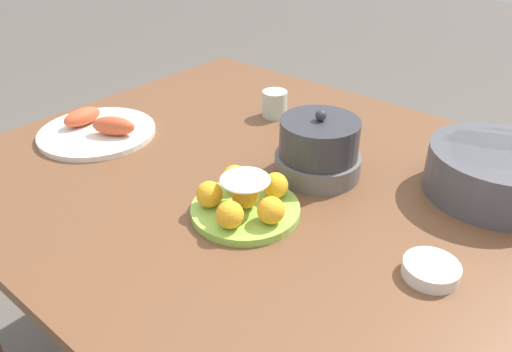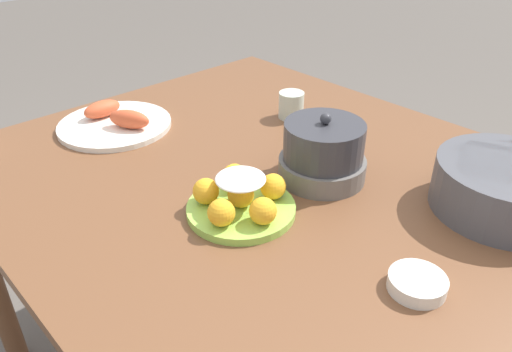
{
  "view_description": "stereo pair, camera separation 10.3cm",
  "coord_description": "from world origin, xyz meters",
  "views": [
    {
      "loc": [
        0.6,
        -0.74,
        1.31
      ],
      "look_at": [
        0.03,
        -0.07,
        0.78
      ],
      "focal_mm": 35.0,
      "sensor_mm": 36.0,
      "label": 1
    },
    {
      "loc": [
        0.68,
        -0.67,
        1.31
      ],
      "look_at": [
        0.03,
        -0.07,
        0.78
      ],
      "focal_mm": 35.0,
      "sensor_mm": 36.0,
      "label": 2
    }
  ],
  "objects": [
    {
      "name": "warming_pot",
      "position": [
        0.09,
        0.08,
        0.8
      ],
      "size": [
        0.19,
        0.19,
        0.15
      ],
      "color": "#66605B",
      "rests_on": "dining_table"
    },
    {
      "name": "dining_table",
      "position": [
        0.0,
        0.0,
        0.66
      ],
      "size": [
        1.3,
        1.1,
        0.74
      ],
      "color": "brown",
      "rests_on": "ground_plane"
    },
    {
      "name": "seafood_platter",
      "position": [
        -0.45,
        -0.13,
        0.76
      ],
      "size": [
        0.29,
        0.29,
        0.06
      ],
      "color": "silver",
      "rests_on": "dining_table"
    },
    {
      "name": "sauce_bowl",
      "position": [
        0.42,
        -0.08,
        0.76
      ],
      "size": [
        0.09,
        0.09,
        0.02
      ],
      "color": "silver",
      "rests_on": "dining_table"
    },
    {
      "name": "cake_plate",
      "position": [
        0.07,
        -0.14,
        0.77
      ],
      "size": [
        0.22,
        0.22,
        0.09
      ],
      "color": "#99CC4C",
      "rests_on": "dining_table"
    },
    {
      "name": "serving_bowl",
      "position": [
        0.41,
        0.24,
        0.8
      ],
      "size": [
        0.28,
        0.28,
        0.1
      ],
      "color": "#4C4C51",
      "rests_on": "dining_table"
    },
    {
      "name": "cup_far",
      "position": [
        -0.18,
        0.26,
        0.78
      ],
      "size": [
        0.07,
        0.07,
        0.07
      ],
      "color": "beige",
      "rests_on": "dining_table"
    }
  ]
}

